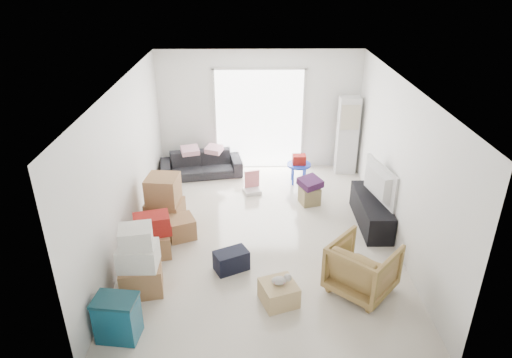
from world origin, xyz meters
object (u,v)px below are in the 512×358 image
Objects in this scene: storage_bins at (117,318)px; kids_table at (299,163)px; ottoman at (309,195)px; wood_crate at (279,293)px; sofa at (201,161)px; tv_console at (371,211)px; armchair at (363,265)px; television at (373,195)px; ac_tower at (347,136)px.

storage_bins is 0.96× the size of kids_table.
ottoman is 0.75× the size of wood_crate.
sofa is 2.77× the size of kids_table.
ottoman is at bearing -82.21° from kids_table.
tv_console is 1.97m from armchair.
ottoman is (2.87, 3.54, -0.13)m from storage_bins.
sofa is 4.51m from wood_crate.
ac_tower is at bearing -10.67° from television.
tv_console is 1.30m from ottoman.
television is at bearing 90.00° from tv_console.
ottoman is at bearing 40.66° from television.
ottoman is (2.27, -1.35, -0.17)m from sofa.
ac_tower is 4.80m from wood_crate.
ottoman is (-0.44, 2.66, -0.26)m from armchair.
sofa is at bearing 149.33° from ottoman.
ac_tower is 1.14× the size of tv_console.
wood_crate is at bearing -130.55° from tv_console.
tv_console is at bearing -37.42° from ottoman.
storage_bins is 1.73× the size of ottoman.
kids_table is at bearing 123.82° from tv_console.
storage_bins is (-3.31, -0.89, -0.12)m from armchair.
ottoman is (-0.98, -1.50, -0.70)m from ac_tower.
storage_bins reaches higher than tv_console.
storage_bins is at bearing 113.31° from television.
tv_console is 3.93m from sofa.
sofa is 2.05× the size of armchair.
wood_crate is (2.09, 0.64, -0.15)m from storage_bins.
wood_crate is at bearing 16.93° from storage_bins.
ac_tower reaches higher than ottoman.
tv_console is 1.35× the size of television.
armchair is 1.28m from wood_crate.
tv_console is at bearing -88.75° from ac_tower.
wood_crate is at bearing -111.81° from ac_tower.
storage_bins is at bearing 57.08° from armchair.
tv_console is 4.30× the size of ottoman.
kids_table reaches higher than wood_crate.
television reaches higher than wood_crate.
television is 2.40× the size of wood_crate.
ac_tower reaches higher than storage_bins.
ottoman is at bearing 51.01° from storage_bins.
tv_console is 0.86× the size of sofa.
ac_tower reaches higher than kids_table.
storage_bins is at bearing -106.85° from sofa.
ottoman is at bearing 74.97° from wood_crate.
sofa is at bearing -13.82° from armchair.
ac_tower is at bearing 52.62° from storage_bins.
ac_tower is 6.37m from storage_bins.
sofa is (-3.30, 2.14, 0.09)m from tv_console.
kids_table is (-0.57, 3.60, 0.03)m from armchair.
wood_crate is (-1.76, -4.40, -0.72)m from ac_tower.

